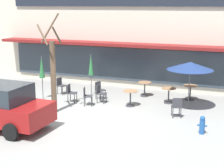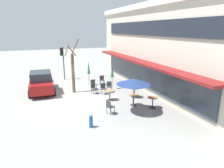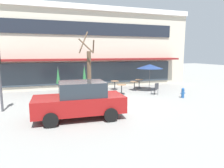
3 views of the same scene
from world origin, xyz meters
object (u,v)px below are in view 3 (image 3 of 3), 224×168
Objects in this scene: cafe_table_near_wall at (139,82)px; fire_hydrant at (183,93)px; parked_sedan at (80,100)px; street_tree at (89,75)px; cafe_chair_0 at (156,88)px; patio_umbrella_cream_folded at (58,76)px; cafe_chair_3 at (83,91)px; cafe_chair_2 at (98,91)px; patio_umbrella_corner_open at (150,66)px; cafe_chair_1 at (95,87)px; cafe_table_streetside at (134,84)px; cafe_chair_4 at (63,89)px; cafe_chair_5 at (101,89)px; patio_umbrella_green_folded at (84,72)px; cafe_table_mid_patio at (115,84)px; cafe_table_by_tree at (122,88)px.

cafe_table_near_wall is 4.69m from fire_hydrant.
street_tree is (0.96, 2.49, 0.93)m from parked_sedan.
cafe_chair_0 is 5.56m from street_tree.
cafe_chair_3 is at bearing -1.39° from patio_umbrella_cream_folded.
cafe_chair_0 is 1.00× the size of cafe_chair_2.
street_tree is (-5.53, -2.69, -0.21)m from patio_umbrella_corner_open.
cafe_table_streetside is at bearing 8.48° from cafe_chair_1.
cafe_table_near_wall is 0.85× the size of cafe_chair_4.
cafe_chair_3 is 0.20× the size of street_tree.
patio_umbrella_corner_open is 4.49m from cafe_chair_5.
parked_sedan reaches higher than cafe_chair_5.
cafe_chair_3 is 1.26× the size of fire_hydrant.
patio_umbrella_green_folded is 3.12× the size of fire_hydrant.
cafe_table_near_wall is 0.18× the size of parked_sedan.
parked_sedan is (-6.48, -5.18, -1.14)m from patio_umbrella_corner_open.
cafe_chair_4 reaches higher than fire_hydrant.
patio_umbrella_corner_open is 7.01m from cafe_chair_4.
cafe_chair_0 is 5.35m from cafe_chair_3.
cafe_chair_5 is at bearing -63.34° from cafe_chair_1.
cafe_chair_1 is 2.33m from cafe_chair_4.
cafe_chair_2 is 0.20× the size of street_tree.
street_tree reaches higher than parked_sedan.
cafe_table_near_wall is 0.17× the size of street_tree.
fire_hydrant is (2.05, -3.60, -0.16)m from cafe_table_streetside.
patio_umbrella_cream_folded is 7.08m from cafe_chair_0.
cafe_chair_5 is at bearing 63.73° from parked_sedan.
patio_umbrella_green_folded is 2.47× the size of cafe_chair_1.
cafe_chair_4 is at bearing -164.51° from cafe_table_mid_patio.
parked_sedan reaches higher than cafe_table_near_wall.
parked_sedan is at bearing -110.53° from cafe_chair_1.
patio_umbrella_cream_folded is at bearing 178.61° from cafe_chair_3.
cafe_table_mid_patio is 0.35× the size of patio_umbrella_cream_folded.
cafe_table_near_wall is 1.08× the size of fire_hydrant.
cafe_chair_3 is 2.14m from street_tree.
cafe_table_mid_patio is 3.04m from patio_umbrella_green_folded.
cafe_chair_4 is (-2.23, 1.45, 0.00)m from cafe_chair_2.
cafe_table_near_wall is 5.25m from cafe_chair_2.
fire_hydrant is (6.59, -2.02, -0.17)m from cafe_chair_3.
cafe_table_by_tree is at bearing 18.74° from cafe_chair_2.
cafe_table_by_tree is 1.08× the size of fire_hydrant.
cafe_chair_4 is at bearing -165.99° from patio_umbrella_green_folded.
patio_umbrella_corner_open is 8.38m from parked_sedan.
patio_umbrella_corner_open reaches higher than cafe_chair_0.
cafe_chair_2 is (0.61, -1.86, -1.10)m from patio_umbrella_green_folded.
patio_umbrella_cream_folded reaches higher than parked_sedan.
cafe_chair_0 is 7.26m from parked_sedan.
patio_umbrella_green_folded is 3.33m from street_tree.
patio_umbrella_cream_folded reaches higher than fire_hydrant.
cafe_table_streetside is 0.85× the size of cafe_chair_1.
cafe_chair_1 and cafe_chair_3 have the same top height.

